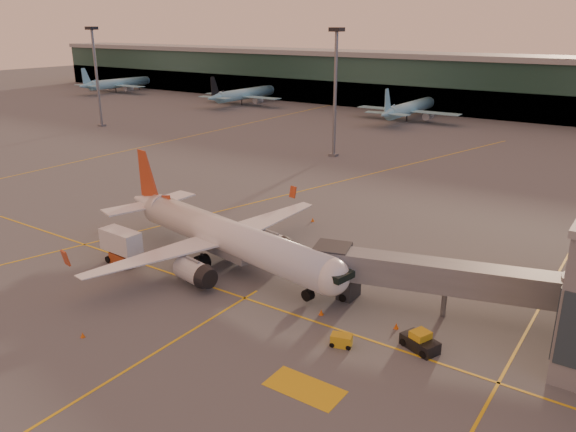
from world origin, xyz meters
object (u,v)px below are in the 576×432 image
Objects in this scene: catering_truck at (121,245)px; gpu_cart at (341,341)px; pushback_tug at (420,342)px; main_airplane at (223,236)px.

catering_truck is 29.69m from gpu_cart.
gpu_cart is 0.57× the size of pushback_tug.
catering_truck is at bearing 160.70° from gpu_cart.
main_airplane is 6.97× the size of catering_truck.
pushback_tug reaches higher than gpu_cart.
gpu_cart is at bearing -127.75° from pushback_tug.
pushback_tug is at bearing 13.46° from gpu_cart.
main_airplane is at bearing 142.37° from gpu_cart.
catering_truck reaches higher than pushback_tug.
main_airplane is 21.08m from gpu_cart.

